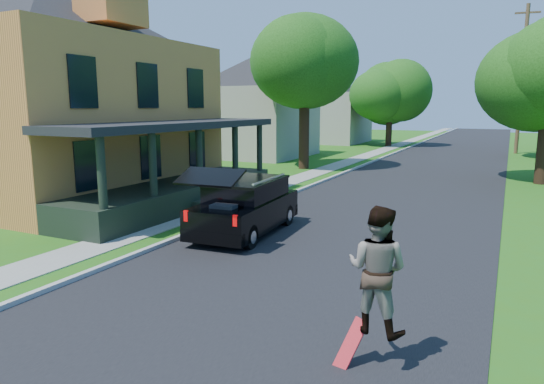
% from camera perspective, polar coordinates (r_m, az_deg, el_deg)
% --- Properties ---
extents(ground, '(140.00, 140.00, 0.00)m').
position_cam_1_polar(ground, '(9.82, -0.03, -11.79)').
color(ground, '#2D6414').
rests_on(ground, ground).
extents(street, '(8.00, 120.00, 0.02)m').
position_cam_1_polar(street, '(28.71, 17.86, 2.22)').
color(street, black).
rests_on(street, ground).
extents(curb, '(0.15, 120.00, 0.12)m').
position_cam_1_polar(curb, '(29.55, 10.07, 2.76)').
color(curb, '#A5A49F').
rests_on(curb, ground).
extents(sidewalk, '(1.30, 120.00, 0.03)m').
position_cam_1_polar(sidewalk, '(30.01, 7.23, 2.94)').
color(sidewalk, gray).
rests_on(sidewalk, ground).
extents(front_walk, '(6.50, 1.20, 0.03)m').
position_cam_1_polar(front_walk, '(19.93, -17.20, -0.99)').
color(front_walk, gray).
rests_on(front_walk, ground).
extents(main_house, '(15.56, 15.56, 10.10)m').
position_cam_1_polar(main_house, '(22.04, -24.32, 12.45)').
color(main_house, '#EF9346').
rests_on(main_house, ground).
extents(neighbor_house_mid, '(12.78, 12.78, 8.30)m').
position_cam_1_polar(neighbor_house_mid, '(36.65, -2.49, 10.84)').
color(neighbor_house_mid, gray).
rests_on(neighbor_house_mid, ground).
extents(neighbor_house_far, '(12.78, 12.78, 8.30)m').
position_cam_1_polar(neighbor_house_far, '(51.28, 6.24, 10.55)').
color(neighbor_house_far, gray).
rests_on(neighbor_house_far, ground).
extents(black_suv, '(2.03, 4.65, 2.12)m').
position_cam_1_polar(black_suv, '(14.02, -3.16, -1.69)').
color(black_suv, black).
rests_on(black_suv, ground).
extents(skateboarder, '(0.97, 0.81, 1.81)m').
position_cam_1_polar(skateboarder, '(6.96, 12.26, -8.89)').
color(skateboarder, black).
rests_on(skateboarder, ground).
extents(skateboard, '(0.46, 0.43, 0.76)m').
position_cam_1_polar(skateboard, '(7.31, 9.14, -17.61)').
color(skateboard, red).
rests_on(skateboard, ground).
extents(tree_left_mid, '(7.00, 7.11, 9.62)m').
position_cam_1_polar(tree_left_mid, '(29.03, 3.87, 15.30)').
color(tree_left_mid, black).
rests_on(tree_left_mid, ground).
extents(tree_left_far, '(5.95, 5.85, 8.78)m').
position_cam_1_polar(tree_left_far, '(46.94, 13.76, 12.10)').
color(tree_left_far, black).
rests_on(tree_left_far, ground).
extents(utility_pole_far, '(1.78, 0.38, 11.31)m').
position_cam_1_polar(utility_pole_far, '(42.88, 27.35, 11.81)').
color(utility_pole_far, '#4C3823').
rests_on(utility_pole_far, ground).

